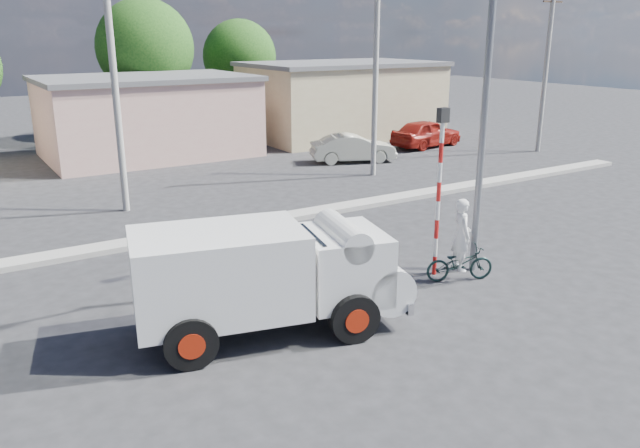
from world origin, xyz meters
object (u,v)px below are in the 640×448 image
car_red (426,133)px  traffic_pole (439,178)px  car_cream (353,148)px  bicycle (460,263)px  cyclist (461,246)px  streetlight (482,82)px  truck (272,274)px

car_red → traffic_pole: size_ratio=1.03×
car_cream → traffic_pole: size_ratio=0.94×
car_red → bicycle: bearing=132.3°
bicycle → car_cream: 15.51m
bicycle → car_cream: bearing=-2.4°
car_cream → car_red: size_ratio=0.92×
cyclist → streetlight: (0.69, 0.36, 4.02)m
bicycle → cyclist: 0.48m
bicycle → car_cream: (6.50, 14.09, 0.22)m
bicycle → cyclist: cyclist is taller
car_cream → cyclist: bearing=176.2°
truck → traffic_pole: 5.35m
bicycle → car_red: (12.39, 15.41, 0.30)m
cyclist → car_cream: 15.52m
truck → streetlight: streetlight is taller
car_red → traffic_pole: bearing=130.5°
car_cream → car_red: car_red is taller
car_cream → streetlight: 15.51m
bicycle → traffic_pole: traffic_pole is taller
traffic_pole → truck: bearing=-172.8°
car_cream → traffic_pole: (-6.75, -13.43, 1.92)m
car_cream → traffic_pole: 15.15m
truck → cyclist: size_ratio=3.20×
cyclist → streetlight: size_ratio=0.21×
truck → cyclist: truck is taller
cyclist → traffic_pole: traffic_pole is taller
cyclist → streetlight: streetlight is taller
bicycle → car_red: size_ratio=0.39×
truck → streetlight: size_ratio=0.67×
bicycle → car_red: bearing=-16.4°
truck → car_cream: bearing=63.1°
streetlight → traffic_pole: bearing=162.3°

